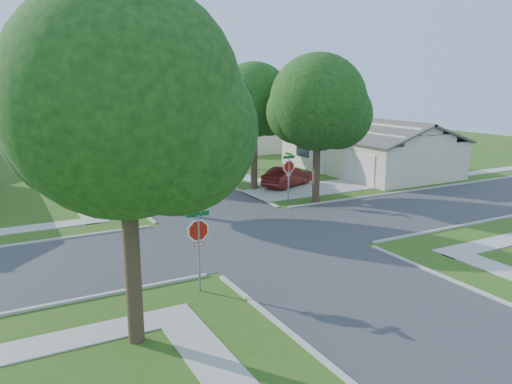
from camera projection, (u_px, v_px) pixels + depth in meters
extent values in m
plane|color=#345416|center=(256.00, 235.00, 23.28)|extent=(100.00, 100.00, 0.00)
cube|color=#333335|center=(256.00, 235.00, 23.28)|extent=(7.00, 100.00, 0.02)
cube|color=#9E9B91|center=(185.00, 155.00, 48.46)|extent=(1.20, 40.00, 0.04)
cube|color=#9E9B91|center=(51.00, 165.00, 42.83)|extent=(1.20, 40.00, 0.04)
cube|color=#9E9B91|center=(310.00, 189.00, 33.03)|extent=(8.80, 3.60, 0.05)
cube|color=gray|center=(199.00, 253.00, 16.78)|extent=(0.06, 0.06, 2.70)
cylinder|color=white|center=(198.00, 231.00, 16.60)|extent=(1.05, 0.02, 1.05)
cylinder|color=#AE180C|center=(198.00, 231.00, 16.60)|extent=(0.90, 0.03, 0.90)
cube|color=#AE180C|center=(199.00, 244.00, 16.70)|extent=(0.34, 0.03, 0.12)
cube|color=white|center=(199.00, 244.00, 16.70)|extent=(0.30, 0.03, 0.08)
cube|color=#0C5426|center=(198.00, 214.00, 16.48)|extent=(0.80, 0.02, 0.16)
cube|color=#0C5426|center=(198.00, 209.00, 16.44)|extent=(0.02, 0.80, 0.16)
cube|color=gray|center=(289.00, 180.00, 29.20)|extent=(0.06, 0.06, 2.70)
cylinder|color=white|center=(289.00, 167.00, 29.03)|extent=(1.05, 0.02, 1.05)
cylinder|color=#AE180C|center=(289.00, 167.00, 29.03)|extent=(0.90, 0.03, 0.90)
cube|color=#AE180C|center=(289.00, 175.00, 29.13)|extent=(0.34, 0.03, 0.12)
cube|color=white|center=(289.00, 175.00, 29.13)|extent=(0.30, 0.03, 0.08)
cube|color=#0C5426|center=(289.00, 157.00, 28.91)|extent=(0.80, 0.02, 0.16)
cube|color=#0C5426|center=(289.00, 154.00, 28.87)|extent=(0.02, 0.80, 0.16)
cylinder|color=#38281C|center=(254.00, 160.00, 32.77)|extent=(0.44, 0.44, 3.95)
sphere|color=#0D370F|center=(254.00, 100.00, 31.92)|extent=(4.80, 4.80, 4.80)
sphere|color=#0D370F|center=(269.00, 109.00, 32.03)|extent=(3.46, 3.46, 3.46)
sphere|color=#0D370F|center=(240.00, 107.00, 32.21)|extent=(3.26, 3.26, 3.26)
cylinder|color=#38281C|center=(189.00, 139.00, 43.05)|extent=(0.44, 0.44, 4.30)
sphere|color=#0D370F|center=(187.00, 88.00, 42.11)|extent=(5.40, 5.40, 5.40)
sphere|color=#0D370F|center=(200.00, 96.00, 42.22)|extent=(3.89, 3.89, 3.89)
sphere|color=#0D370F|center=(176.00, 94.00, 42.43)|extent=(3.67, 3.67, 3.67)
cylinder|color=#38281C|center=(146.00, 128.00, 54.24)|extent=(0.44, 0.44, 4.20)
sphere|color=#0D370F|center=(145.00, 89.00, 53.35)|extent=(5.00, 5.00, 5.00)
sphere|color=#0D370F|center=(154.00, 95.00, 53.46)|extent=(3.60, 3.60, 3.60)
sphere|color=#0D370F|center=(136.00, 94.00, 53.65)|extent=(3.40, 3.40, 3.40)
cylinder|color=#38281C|center=(109.00, 169.00, 28.39)|extent=(0.44, 0.44, 4.25)
sphere|color=#0D370F|center=(104.00, 93.00, 27.47)|extent=(5.20, 5.20, 5.20)
sphere|color=#0D370F|center=(123.00, 105.00, 27.59)|extent=(3.74, 3.74, 3.74)
sphere|color=#0D370F|center=(88.00, 103.00, 27.79)|extent=(3.54, 3.54, 3.54)
cylinder|color=#38281C|center=(75.00, 145.00, 38.69)|extent=(0.44, 0.44, 4.44)
sphere|color=#0D370F|center=(70.00, 85.00, 37.71)|extent=(5.60, 5.60, 5.60)
sphere|color=#0D370F|center=(86.00, 94.00, 37.83)|extent=(4.03, 4.03, 4.03)
sphere|color=#0D370F|center=(58.00, 92.00, 38.05)|extent=(3.81, 3.81, 3.81)
cylinder|color=#38281C|center=(54.00, 133.00, 49.94)|extent=(0.44, 0.44, 3.90)
sphere|color=#0D370F|center=(51.00, 95.00, 49.12)|extent=(4.60, 4.60, 4.60)
sphere|color=#0D370F|center=(61.00, 101.00, 49.22)|extent=(3.31, 3.31, 3.31)
sphere|color=#0D370F|center=(43.00, 99.00, 49.39)|extent=(3.13, 3.13, 3.13)
cylinder|color=#38281C|center=(133.00, 272.00, 13.36)|extent=(0.44, 0.44, 4.04)
sphere|color=#0D370F|center=(123.00, 100.00, 12.38)|extent=(6.00, 6.00, 6.00)
sphere|color=#0D370F|center=(173.00, 131.00, 12.51)|extent=(4.32, 4.32, 4.32)
sphere|color=#0D370F|center=(82.00, 124.00, 12.74)|extent=(4.08, 4.08, 4.08)
cylinder|color=#38281C|center=(316.00, 172.00, 29.42)|extent=(0.44, 0.44, 3.54)
sphere|color=#0D370F|center=(318.00, 102.00, 28.54)|extent=(5.60, 5.60, 5.60)
sphere|color=#0D370F|center=(337.00, 114.00, 28.66)|extent=(4.03, 4.03, 4.03)
sphere|color=#0D370F|center=(299.00, 112.00, 28.87)|extent=(3.81, 3.81, 3.81)
cube|color=beige|center=(367.00, 153.00, 39.83)|extent=(8.00, 13.00, 2.80)
cube|color=#45403B|center=(388.00, 127.00, 40.31)|extent=(4.42, 13.60, 1.56)
cube|color=#45403B|center=(348.00, 129.00, 38.46)|extent=(4.42, 13.60, 1.56)
cube|color=silver|center=(359.00, 168.00, 34.68)|extent=(0.06, 3.20, 2.20)
cube|color=silver|center=(321.00, 161.00, 38.61)|extent=(0.06, 0.90, 2.00)
cube|color=#1E2633|center=(302.00, 150.00, 40.73)|extent=(0.06, 1.80, 1.10)
cube|color=beige|center=(259.00, 133.00, 55.31)|extent=(8.00, 13.00, 2.80)
cube|color=#45403B|center=(275.00, 114.00, 55.79)|extent=(4.42, 13.60, 1.56)
cube|color=#45403B|center=(243.00, 115.00, 53.95)|extent=(4.42, 13.60, 1.56)
cube|color=silver|center=(243.00, 142.00, 50.16)|extent=(0.06, 3.20, 2.20)
cube|color=silver|center=(224.00, 138.00, 54.10)|extent=(0.06, 0.90, 2.00)
cube|color=#1E2633|center=(214.00, 131.00, 56.22)|extent=(0.06, 1.80, 1.10)
imported|color=#531411|center=(288.00, 177.00, 33.90)|extent=(4.43, 3.08, 1.38)
imported|color=black|center=(145.00, 145.00, 50.03)|extent=(2.03, 4.76, 1.60)
imported|color=black|center=(89.00, 143.00, 53.20)|extent=(1.99, 4.35, 1.23)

